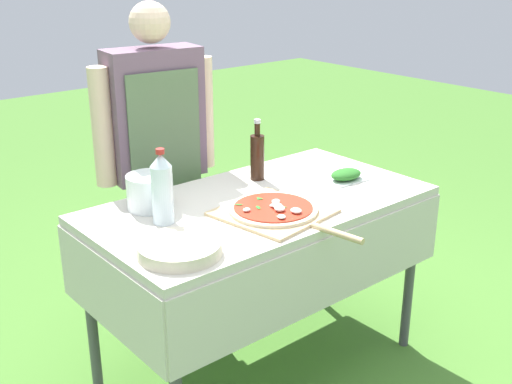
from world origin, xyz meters
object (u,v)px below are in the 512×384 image
prep_table (260,221)px  pizza_on_peel (275,211)px  water_bottle (162,188)px  plate_stack (179,249)px  person_cook (157,147)px  mixing_tub (150,192)px  oil_bottle (257,156)px  herb_container (346,175)px

prep_table → pizza_on_peel: bearing=-108.6°
water_bottle → plate_stack: 0.29m
person_cook → mixing_tub: bearing=61.3°
oil_bottle → prep_table: bearing=-127.8°
pizza_on_peel → oil_bottle: 0.41m
water_bottle → herb_container: water_bottle is taller
pizza_on_peel → plate_stack: pizza_on_peel is taller
prep_table → water_bottle: size_ratio=4.92×
herb_container → plate_stack: bearing=-171.7°
prep_table → herb_container: (0.43, -0.06, 0.11)m
pizza_on_peel → herb_container: 0.48m
person_cook → plate_stack: 0.86m
herb_container → mixing_tub: mixing_tub is taller
oil_bottle → herb_container: 0.38m
herb_container → prep_table: bearing=172.2°
person_cook → mixing_tub: (-0.25, -0.35, -0.05)m
pizza_on_peel → mixing_tub: mixing_tub is taller
prep_table → water_bottle: (-0.40, 0.06, 0.22)m
person_cook → pizza_on_peel: person_cook is taller
person_cook → oil_bottle: bearing=133.0°
oil_bottle → water_bottle: (-0.56, -0.14, 0.03)m
person_cook → herb_container: size_ratio=8.38×
water_bottle → mixing_tub: (0.04, 0.15, -0.07)m
prep_table → oil_bottle: (0.15, 0.20, 0.19)m
person_cook → pizza_on_peel: bearing=102.0°
prep_table → pizza_on_peel: pizza_on_peel is taller
mixing_tub → prep_table: bearing=-29.8°
mixing_tub → plate_stack: 0.43m
prep_table → mixing_tub: 0.45m
pizza_on_peel → herb_container: (0.48, 0.09, 0.01)m
pizza_on_peel → herb_container: bearing=1.7°
water_bottle → herb_container: size_ratio=1.55×
plate_stack → person_cook: bearing=62.5°
mixing_tub → plate_stack: bearing=-109.1°
oil_bottle → water_bottle: size_ratio=0.95×
water_bottle → pizza_on_peel: bearing=-29.9°
prep_table → person_cook: size_ratio=0.91×
pizza_on_peel → herb_container: size_ratio=3.32×
pizza_on_peel → oil_bottle: (0.20, 0.34, 0.09)m
person_cook → water_bottle: person_cook is taller
oil_bottle → mixing_tub: bearing=178.7°
oil_bottle → plate_stack: bearing=-149.3°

